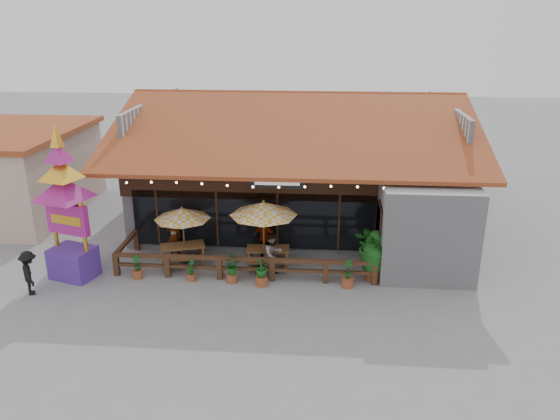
# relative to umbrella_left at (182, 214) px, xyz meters

# --- Properties ---
(ground) EXTENTS (100.00, 100.00, 0.00)m
(ground) POSITION_rel_umbrella_left_xyz_m (4.17, -0.85, -2.08)
(ground) COLOR gray
(ground) RESTS_ON ground
(restaurant_building) EXTENTS (15.50, 14.73, 6.09)m
(restaurant_building) POSITION_rel_umbrella_left_xyz_m (4.43, 5.76, 0.12)
(restaurant_building) COLOR #B9B9BE
(restaurant_building) RESTS_ON ground
(patio_railing) EXTENTS (10.00, 2.60, 0.92)m
(patio_railing) POSITION_rel_umbrella_left_xyz_m (1.91, -1.11, -1.47)
(patio_railing) COLOR #4A291A
(patio_railing) RESTS_ON ground
(umbrella_left) EXTENTS (2.64, 2.64, 2.39)m
(umbrella_left) POSITION_rel_umbrella_left_xyz_m (0.00, 0.00, 0.00)
(umbrella_left) COLOR brown
(umbrella_left) RESTS_ON ground
(umbrella_right) EXTENTS (2.88, 2.88, 2.80)m
(umbrella_right) POSITION_rel_umbrella_left_xyz_m (3.23, -0.19, 0.36)
(umbrella_right) COLOR brown
(umbrella_right) RESTS_ON ground
(picnic_table_left) EXTENTS (2.10, 1.95, 0.82)m
(picnic_table_left) POSITION_rel_umbrella_left_xyz_m (-0.02, -0.18, -1.53)
(picnic_table_left) COLOR brown
(picnic_table_left) RESTS_ON ground
(picnic_table_right) EXTENTS (1.77, 1.56, 0.81)m
(picnic_table_right) POSITION_rel_umbrella_left_xyz_m (3.39, -0.17, -1.54)
(picnic_table_right) COLOR brown
(picnic_table_right) RESTS_ON ground
(thai_sign_tower) EXTENTS (2.95, 2.95, 6.38)m
(thai_sign_tower) POSITION_rel_umbrella_left_xyz_m (-3.88, -1.61, 1.29)
(thai_sign_tower) COLOR #4F2997
(thai_sign_tower) RESTS_ON ground
(tropical_plant) EXTENTS (2.23, 2.20, 2.33)m
(tropical_plant) POSITION_rel_umbrella_left_xyz_m (7.48, -0.92, -0.75)
(tropical_plant) COLOR brown
(tropical_plant) RESTS_ON ground
(diner_a) EXTENTS (0.59, 0.39, 1.60)m
(diner_a) POSITION_rel_umbrella_left_xyz_m (-0.64, 0.82, -1.28)
(diner_a) COLOR #391E12
(diner_a) RESTS_ON ground
(diner_b) EXTENTS (1.06, 1.06, 1.73)m
(diner_b) POSITION_rel_umbrella_left_xyz_m (3.65, -0.89, -1.21)
(diner_b) COLOR #391E12
(diner_b) RESTS_ON ground
(diner_c) EXTENTS (1.07, 0.69, 1.70)m
(diner_c) POSITION_rel_umbrella_left_xyz_m (3.17, 0.80, -1.23)
(diner_c) COLOR #391E12
(diner_c) RESTS_ON ground
(pedestrian) EXTENTS (1.10, 1.22, 1.64)m
(pedestrian) POSITION_rel_umbrella_left_xyz_m (-4.83, -3.05, -1.26)
(pedestrian) COLOR black
(pedestrian) RESTS_ON ground
(planter_a) EXTENTS (0.38, 0.38, 0.94)m
(planter_a) POSITION_rel_umbrella_left_xyz_m (-1.45, -1.54, -1.69)
(planter_a) COLOR brown
(planter_a) RESTS_ON ground
(planter_b) EXTENTS (0.35, 0.36, 0.85)m
(planter_b) POSITION_rel_umbrella_left_xyz_m (0.62, -1.58, -1.70)
(planter_b) COLOR brown
(planter_b) RESTS_ON ground
(planter_c) EXTENTS (0.80, 0.76, 1.03)m
(planter_c) POSITION_rel_umbrella_left_xyz_m (2.17, -1.59, -1.50)
(planter_c) COLOR brown
(planter_c) RESTS_ON ground
(planter_d) EXTENTS (0.52, 0.52, 1.11)m
(planter_d) POSITION_rel_umbrella_left_xyz_m (3.31, -1.78, -1.55)
(planter_d) COLOR brown
(planter_d) RESTS_ON ground
(planter_e) EXTENTS (0.45, 0.46, 1.09)m
(planter_e) POSITION_rel_umbrella_left_xyz_m (6.48, -1.62, -1.62)
(planter_e) COLOR brown
(planter_e) RESTS_ON ground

